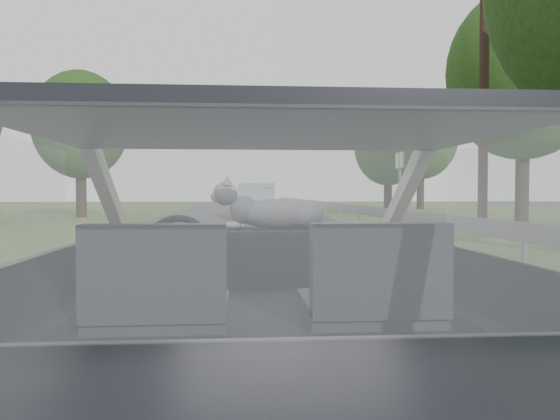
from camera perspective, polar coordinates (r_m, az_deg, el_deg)
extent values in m
cube|color=black|center=(2.36, -1.71, -9.73)|extent=(1.80, 4.00, 1.45)
cube|color=black|center=(2.96, -2.26, -4.94)|extent=(1.58, 0.45, 0.30)
cube|color=black|center=(2.07, -12.56, -7.07)|extent=(0.50, 0.72, 0.42)
cube|color=black|center=(2.11, 9.66, -6.89)|extent=(0.50, 0.72, 0.42)
torus|color=black|center=(2.67, -10.66, -4.18)|extent=(0.36, 0.36, 0.04)
ellipsoid|color=gray|center=(2.98, -0.17, -0.18)|extent=(0.65, 0.24, 0.29)
cube|color=gray|center=(13.09, 15.36, -0.95)|extent=(0.05, 90.00, 0.32)
imported|color=#959FAB|center=(26.22, -2.46, 1.02)|extent=(2.26, 5.14, 1.66)
cube|color=#174D20|center=(22.01, 12.41, 2.32)|extent=(0.13, 1.12, 2.81)
cylinder|color=black|center=(16.25, 20.53, 11.77)|extent=(0.30, 0.30, 8.08)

